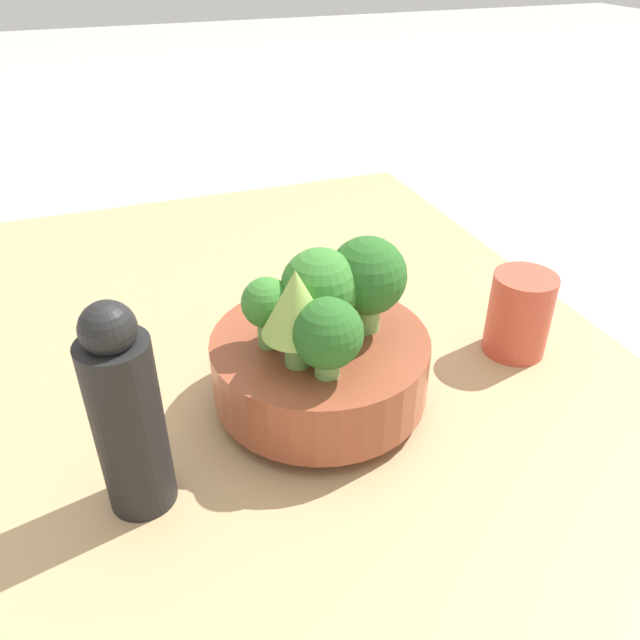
% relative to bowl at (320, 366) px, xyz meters
% --- Properties ---
extents(ground_plane, '(6.00, 6.00, 0.00)m').
position_rel_bowl_xyz_m(ground_plane, '(0.02, 0.03, -0.08)').
color(ground_plane, '#ADA89E').
extents(table, '(1.12, 0.75, 0.04)m').
position_rel_bowl_xyz_m(table, '(0.02, 0.03, -0.06)').
color(table, tan).
rests_on(table, ground_plane).
extents(bowl, '(0.20, 0.20, 0.08)m').
position_rel_bowl_xyz_m(bowl, '(0.00, 0.00, 0.00)').
color(bowl, brown).
rests_on(bowl, table).
extents(broccoli_floret_front, '(0.07, 0.07, 0.09)m').
position_rel_bowl_xyz_m(broccoli_floret_front, '(0.00, -0.05, 0.09)').
color(broccoli_floret_front, '#7AB256').
rests_on(broccoli_floret_front, bowl).
extents(broccoli_floret_center, '(0.07, 0.07, 0.09)m').
position_rel_bowl_xyz_m(broccoli_floret_center, '(0.00, 0.00, 0.08)').
color(broccoli_floret_center, '#6BA34C').
rests_on(broccoli_floret_center, bowl).
extents(romanesco_piece_far, '(0.06, 0.06, 0.09)m').
position_rel_bowl_xyz_m(romanesco_piece_far, '(-0.03, 0.03, 0.09)').
color(romanesco_piece_far, '#6BA34C').
rests_on(romanesco_piece_far, bowl).
extents(broccoli_floret_back, '(0.05, 0.05, 0.07)m').
position_rel_bowl_xyz_m(broccoli_floret_back, '(0.01, 0.05, 0.07)').
color(broccoli_floret_back, '#6BA34C').
rests_on(broccoli_floret_back, bowl).
extents(romanesco_piece_near, '(0.05, 0.05, 0.08)m').
position_rel_bowl_xyz_m(romanesco_piece_near, '(0.03, -0.04, 0.08)').
color(romanesco_piece_near, '#7AB256').
rests_on(romanesco_piece_near, bowl).
extents(broccoli_floret_left, '(0.06, 0.06, 0.07)m').
position_rel_bowl_xyz_m(broccoli_floret_left, '(-0.05, 0.01, 0.07)').
color(broccoli_floret_left, '#7AB256').
rests_on(broccoli_floret_left, bowl).
extents(cup, '(0.07, 0.07, 0.09)m').
position_rel_bowl_xyz_m(cup, '(0.01, -0.23, 0.00)').
color(cup, '#C64C38').
rests_on(cup, table).
extents(pepper_mill, '(0.05, 0.05, 0.19)m').
position_rel_bowl_xyz_m(pepper_mill, '(-0.06, 0.18, 0.05)').
color(pepper_mill, black).
rests_on(pepper_mill, table).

